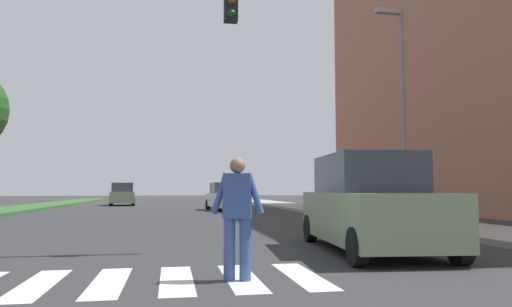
% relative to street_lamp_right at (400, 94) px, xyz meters
% --- Properties ---
extents(ground_plane, '(140.00, 140.00, 0.00)m').
position_rel_street_lamp_right_xyz_m(ground_plane, '(-8.26, 14.59, -4.59)').
color(ground_plane, '#2D2D30').
extents(crosswalk, '(4.95, 2.20, 0.01)m').
position_rel_street_lamp_right_xyz_m(crosswalk, '(-8.26, -8.55, -4.59)').
color(crosswalk, silver).
rests_on(crosswalk, ground_plane).
extents(median_strip, '(3.03, 64.00, 0.15)m').
position_rel_street_lamp_right_xyz_m(median_strip, '(-16.98, 12.59, -4.52)').
color(median_strip, '#2D5B28').
rests_on(median_strip, ground_plane).
extents(sidewalk_right, '(3.00, 64.00, 0.15)m').
position_rel_street_lamp_right_xyz_m(sidewalk_right, '(0.60, 12.59, -4.52)').
color(sidewalk_right, '#9E9991').
rests_on(sidewalk_right, ground_plane).
extents(street_lamp_right, '(1.02, 0.24, 7.50)m').
position_rel_street_lamp_right_xyz_m(street_lamp_right, '(0.00, 0.00, 0.00)').
color(street_lamp_right, slate).
rests_on(street_lamp_right, sidewalk_right).
extents(pedestrian_performer, '(0.74, 0.33, 1.69)m').
position_rel_street_lamp_right_xyz_m(pedestrian_performer, '(-6.99, -8.75, -3.66)').
color(pedestrian_performer, '#334C8C').
rests_on(pedestrian_performer, ground_plane).
extents(suv_crossing, '(2.33, 4.75, 1.97)m').
position_rel_street_lamp_right_xyz_m(suv_crossing, '(-3.89, -6.11, -3.66)').
color(suv_crossing, gray).
rests_on(suv_crossing, ground_plane).
extents(sedan_midblock, '(2.14, 4.15, 1.66)m').
position_rel_street_lamp_right_xyz_m(sedan_midblock, '(-4.66, 13.25, -3.83)').
color(sedan_midblock, silver).
rests_on(sedan_midblock, ground_plane).
extents(sedan_distant, '(2.19, 4.30, 1.77)m').
position_rel_street_lamp_right_xyz_m(sedan_distant, '(-11.61, 23.23, -3.78)').
color(sedan_distant, gray).
rests_on(sedan_distant, ground_plane).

